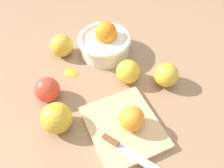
{
  "coord_description": "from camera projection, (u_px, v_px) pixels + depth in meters",
  "views": [
    {
      "loc": [
        0.38,
        -0.13,
        0.58
      ],
      "look_at": [
        -0.02,
        0.03,
        0.04
      ],
      "focal_mm": 39.24,
      "sensor_mm": 36.0,
      "label": 1
    }
  ],
  "objects": [
    {
      "name": "ground_plane",
      "position": [
        105.0,
        102.0,
        0.71
      ],
      "size": [
        2.4,
        2.4,
        0.0
      ],
      "primitive_type": "plane",
      "color": "#997556"
    },
    {
      "name": "bowl",
      "position": [
        105.0,
        42.0,
        0.81
      ],
      "size": [
        0.17,
        0.17,
        0.11
      ],
      "color": "white",
      "rests_on": "ground_plane"
    },
    {
      "name": "cutting_board",
      "position": [
        124.0,
        127.0,
        0.65
      ],
      "size": [
        0.22,
        0.19,
        0.02
      ],
      "primitive_type": "cube",
      "rotation": [
        0.0,
        0.0,
        0.06
      ],
      "color": "#DBB77F",
      "rests_on": "ground_plane"
    },
    {
      "name": "orange_on_board",
      "position": [
        132.0,
        118.0,
        0.62
      ],
      "size": [
        0.07,
        0.07,
        0.07
      ],
      "primitive_type": "sphere",
      "color": "orange",
      "rests_on": "cutting_board"
    },
    {
      "name": "knife",
      "position": [
        122.0,
        148.0,
        0.6
      ],
      "size": [
        0.14,
        0.1,
        0.01
      ],
      "color": "silver",
      "rests_on": "cutting_board"
    },
    {
      "name": "apple_front_left",
      "position": [
        62.0,
        45.0,
        0.8
      ],
      "size": [
        0.08,
        0.08,
        0.08
      ],
      "primitive_type": "sphere",
      "color": "gold",
      "rests_on": "ground_plane"
    },
    {
      "name": "apple_front_left_2",
      "position": [
        47.0,
        90.0,
        0.69
      ],
      "size": [
        0.07,
        0.07,
        0.07
      ],
      "primitive_type": "sphere",
      "color": "#D6422D",
      "rests_on": "ground_plane"
    },
    {
      "name": "apple_front_center",
      "position": [
        57.0,
        118.0,
        0.63
      ],
      "size": [
        0.08,
        0.08,
        0.08
      ],
      "primitive_type": "sphere",
      "color": "gold",
      "rests_on": "ground_plane"
    },
    {
      "name": "apple_back_left",
      "position": [
        128.0,
        72.0,
        0.73
      ],
      "size": [
        0.07,
        0.07,
        0.07
      ],
      "primitive_type": "sphere",
      "color": "gold",
      "rests_on": "ground_plane"
    },
    {
      "name": "apple_back_center",
      "position": [
        166.0,
        74.0,
        0.73
      ],
      "size": [
        0.07,
        0.07,
        0.07
      ],
      "primitive_type": "sphere",
      "color": "gold",
      "rests_on": "ground_plane"
    },
    {
      "name": "citrus_peel",
      "position": [
        71.0,
        72.0,
        0.78
      ],
      "size": [
        0.06,
        0.06,
        0.01
      ],
      "primitive_type": "ellipsoid",
      "rotation": [
        0.0,
        0.0,
        0.73
      ],
      "color": "orange",
      "rests_on": "ground_plane"
    }
  ]
}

